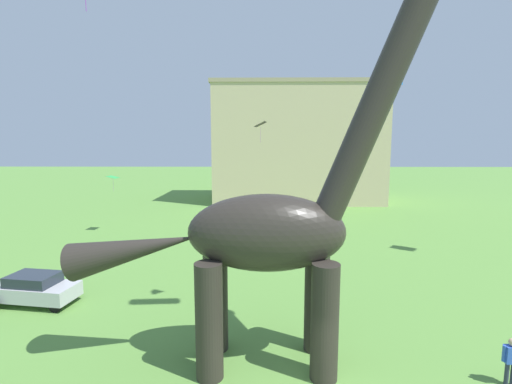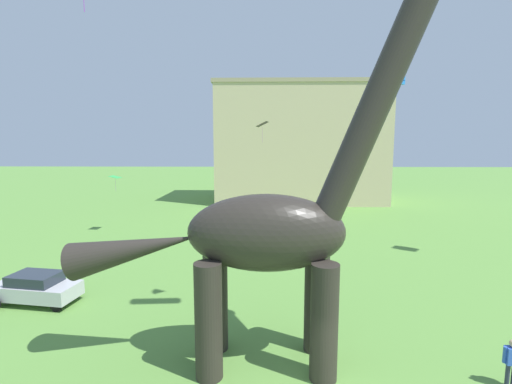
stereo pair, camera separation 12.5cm
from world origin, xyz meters
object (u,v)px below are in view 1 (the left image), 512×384
object	(u,v)px
person_near_flyer	(511,357)
kite_mid_right	(399,81)
parked_sedan_left	(34,288)
kite_high_right	(113,177)
dinosaur_sculpture	(265,233)
kite_far_right	(261,124)

from	to	relation	value
person_near_flyer	kite_mid_right	distance (m)	24.91
parked_sedan_left	kite_mid_right	distance (m)	30.66
kite_high_right	person_near_flyer	bearing A→B (deg)	-44.11
person_near_flyer	kite_high_right	distance (m)	30.40
dinosaur_sculpture	kite_far_right	xyz separation A→B (m)	(-0.19, 20.16, 4.84)
parked_sedan_left	person_near_flyer	distance (m)	20.69
dinosaur_sculpture	kite_far_right	bearing A→B (deg)	69.97
dinosaur_sculpture	kite_mid_right	xyz separation A→B (m)	(11.80, 20.08, 8.52)
kite_high_right	kite_far_right	size ratio (longest dim) A/B	0.76
parked_sedan_left	kite_far_right	distance (m)	21.11
parked_sedan_left	kite_mid_right	size ratio (longest dim) A/B	6.81
dinosaur_sculpture	person_near_flyer	xyz separation A→B (m)	(8.20, -1.20, -3.92)
kite_high_right	kite_far_right	distance (m)	14.06
kite_high_right	kite_mid_right	distance (m)	26.59
kite_high_right	kite_far_right	xyz separation A→B (m)	(13.25, 0.39, 4.68)
parked_sedan_left	kite_mid_right	xyz separation A→B (m)	(23.39, 15.25, 12.65)
person_near_flyer	kite_high_right	xyz separation A→B (m)	(-21.63, 20.97, 4.08)
kite_high_right	kite_mid_right	bearing A→B (deg)	0.70
parked_sedan_left	kite_far_right	xyz separation A→B (m)	(11.41, 15.34, 8.96)
kite_high_right	kite_mid_right	world-z (taller)	kite_mid_right
person_near_flyer	kite_high_right	size ratio (longest dim) A/B	1.19
person_near_flyer	kite_far_right	distance (m)	24.56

